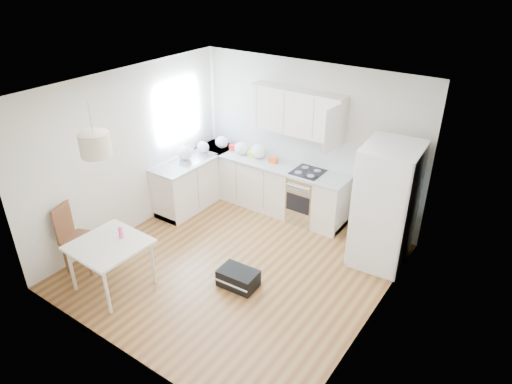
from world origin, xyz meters
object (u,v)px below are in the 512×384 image
Objects in this scene: dining_table at (109,248)px; gym_bag at (238,278)px; dining_chair at (81,237)px; refrigerator at (387,206)px.

gym_bag is (1.43, 1.01, -0.52)m from dining_table.
dining_table is 0.91× the size of dining_chair.
dining_chair is (-3.56, -2.73, -0.41)m from refrigerator.
gym_bag is at bearing 37.14° from dining_table.
refrigerator is 1.79× the size of dining_chair.
dining_chair is at bearing -147.02° from refrigerator.
dining_chair reaches higher than dining_table.
dining_table reaches higher than gym_bag.
refrigerator is at bearing 46.43° from dining_table.
dining_table is 0.74m from dining_chair.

